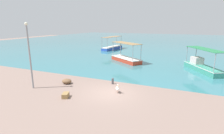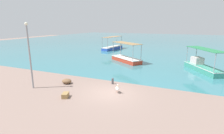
{
  "view_description": "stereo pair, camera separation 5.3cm",
  "coord_description": "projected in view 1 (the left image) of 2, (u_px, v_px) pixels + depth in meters",
  "views": [
    {
      "loc": [
        5.59,
        -12.6,
        5.69
      ],
      "look_at": [
        -1.38,
        3.61,
        1.31
      ],
      "focal_mm": 28.0,
      "sensor_mm": 36.0,
      "label": 1
    },
    {
      "loc": [
        5.64,
        -12.58,
        5.69
      ],
      "look_at": [
        -1.38,
        3.61,
        1.31
      ],
      "focal_mm": 28.0,
      "sensor_mm": 36.0,
      "label": 2
    }
  ],
  "objects": [
    {
      "name": "ground",
      "position": [
        110.0,
        93.0,
        14.75
      ],
      "size": [
        120.0,
        120.0,
        0.0
      ],
      "primitive_type": "plane",
      "color": "#826A60"
    },
    {
      "name": "cargo_crate",
      "position": [
        66.0,
        95.0,
        13.84
      ],
      "size": [
        0.71,
        0.86,
        0.36
      ],
      "primitive_type": "cube",
      "rotation": [
        0.0,
        0.0,
        5.12
      ],
      "color": "olive",
      "rests_on": "ground"
    },
    {
      "name": "fishing_boat_far_left",
      "position": [
        202.0,
        66.0,
        21.58
      ],
      "size": [
        4.43,
        6.13,
        2.77
      ],
      "color": "teal",
      "rests_on": "harbor_water"
    },
    {
      "name": "fishing_boat_far_right",
      "position": [
        112.0,
        47.0,
        39.78
      ],
      "size": [
        2.59,
        6.85,
        2.87
      ],
      "color": "blue",
      "rests_on": "harbor_water"
    },
    {
      "name": "net_pile",
      "position": [
        67.0,
        81.0,
        17.04
      ],
      "size": [
        0.95,
        0.81,
        0.47
      ],
      "primitive_type": "ellipsoid",
      "color": "brown",
      "rests_on": "ground"
    },
    {
      "name": "mooring_bollard",
      "position": [
        113.0,
        81.0,
        16.92
      ],
      "size": [
        0.22,
        0.22,
        0.62
      ],
      "color": "#47474C",
      "rests_on": "ground"
    },
    {
      "name": "harbor_water",
      "position": [
        169.0,
        42.0,
        57.54
      ],
      "size": [
        110.0,
        90.0,
        0.0
      ],
      "primitive_type": "cube",
      "color": "#35747E",
      "rests_on": "ground"
    },
    {
      "name": "fishing_boat_near_left",
      "position": [
        126.0,
        58.0,
        26.85
      ],
      "size": [
        5.69,
        4.74,
        2.89
      ],
      "color": "red",
      "rests_on": "harbor_water"
    },
    {
      "name": "pelican",
      "position": [
        117.0,
        88.0,
        14.74
      ],
      "size": [
        0.53,
        0.73,
        0.8
      ],
      "color": "#E0997A",
      "rests_on": "ground"
    },
    {
      "name": "lamp_post",
      "position": [
        29.0,
        52.0,
        15.11
      ],
      "size": [
        0.28,
        0.28,
        5.83
      ],
      "color": "gray",
      "rests_on": "ground"
    }
  ]
}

